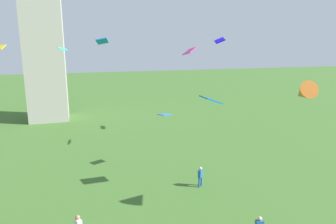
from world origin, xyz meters
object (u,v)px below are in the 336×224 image
object	(u,v)px
person_2	(200,175)
kite_flying_0	(190,51)
kite_flying_7	(303,93)
kite_flying_5	(211,100)
kite_flying_8	(165,115)
kite_flying_4	(62,49)
kite_flying_6	(102,41)
kite_flying_3	(220,40)

from	to	relation	value
person_2	kite_flying_0	world-z (taller)	kite_flying_0
person_2	kite_flying_7	distance (m)	9.93
kite_flying_5	kite_flying_8	bearing A→B (deg)	-83.71
kite_flying_8	kite_flying_0	bearing A→B (deg)	13.67
kite_flying_7	kite_flying_8	world-z (taller)	kite_flying_7
kite_flying_7	kite_flying_4	bearing A→B (deg)	-26.17
kite_flying_4	kite_flying_7	xyz separation A→B (m)	(14.21, -12.33, -2.52)
kite_flying_7	kite_flying_8	bearing A→B (deg)	-44.23
kite_flying_5	kite_flying_7	world-z (taller)	kite_flying_7
kite_flying_5	person_2	bearing A→B (deg)	-72.23
kite_flying_0	kite_flying_6	xyz separation A→B (m)	(-8.69, -1.68, 0.92)
kite_flying_5	kite_flying_8	size ratio (longest dim) A/B	1.15
kite_flying_4	kite_flying_7	distance (m)	18.98
person_2	kite_flying_5	xyz separation A→B (m)	(0.40, -0.64, 6.12)
kite_flying_4	kite_flying_7	world-z (taller)	kite_flying_4
kite_flying_0	kite_flying_8	distance (m)	7.66
kite_flying_6	kite_flying_7	size ratio (longest dim) A/B	0.71
person_2	kite_flying_3	distance (m)	18.52
kite_flying_4	kite_flying_7	size ratio (longest dim) A/B	0.44
kite_flying_0	person_2	bearing A→B (deg)	-24.11
person_2	kite_flying_0	size ratio (longest dim) A/B	0.93
kite_flying_0	kite_flying_3	distance (m)	7.30
kite_flying_3	kite_flying_8	bearing A→B (deg)	-31.41
kite_flying_7	kite_flying_5	bearing A→B (deg)	-34.54
kite_flying_0	kite_flying_6	distance (m)	8.90
kite_flying_3	kite_flying_4	xyz separation A→B (m)	(-17.54, -6.15, -0.79)
person_2	kite_flying_5	world-z (taller)	kite_flying_5
kite_flying_8	kite_flying_3	bearing A→B (deg)	10.09
kite_flying_5	kite_flying_0	bearing A→B (deg)	-115.19
kite_flying_6	kite_flying_4	bearing A→B (deg)	101.41
kite_flying_3	kite_flying_7	world-z (taller)	kite_flying_3
person_2	kite_flying_3	size ratio (longest dim) A/B	0.85
kite_flying_6	kite_flying_0	bearing A→B (deg)	-64.83
kite_flying_7	kite_flying_8	xyz separation A→B (m)	(-5.96, 9.92, -3.17)
kite_flying_5	kite_flying_7	size ratio (longest dim) A/B	0.78
kite_flying_3	kite_flying_7	bearing A→B (deg)	5.73
kite_flying_0	kite_flying_5	xyz separation A→B (m)	(-1.80, -9.19, -3.26)
person_2	kite_flying_8	xyz separation A→B (m)	(-1.56, 4.62, 3.99)
kite_flying_7	kite_flying_6	bearing A→B (deg)	-33.39
kite_flying_5	kite_flying_3	bearing A→B (deg)	-132.06
kite_flying_5	kite_flying_7	distance (m)	6.23
person_2	kite_flying_4	xyz separation A→B (m)	(-9.81, 7.03, 9.68)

